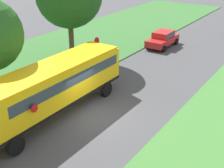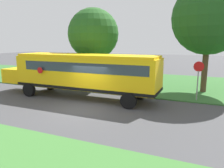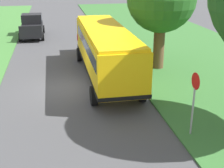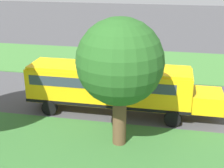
% 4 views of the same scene
% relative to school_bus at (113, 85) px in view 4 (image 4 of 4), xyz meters
% --- Properties ---
extents(ground_plane, '(120.00, 120.00, 0.00)m').
position_rel_school_bus_xyz_m(ground_plane, '(2.31, 1.31, -1.92)').
color(ground_plane, '#424244').
extents(grass_far_side, '(10.00, 80.00, 0.07)m').
position_rel_school_bus_xyz_m(grass_far_side, '(11.31, 1.31, -1.89)').
color(grass_far_side, '#3D7533').
rests_on(grass_far_side, ground).
extents(school_bus, '(2.84, 12.42, 3.16)m').
position_rel_school_bus_xyz_m(school_bus, '(0.00, 0.00, 0.00)').
color(school_bus, yellow).
rests_on(school_bus, ground).
extents(oak_tree_beside_bus, '(4.43, 4.43, 6.92)m').
position_rel_school_bus_xyz_m(oak_tree_beside_bus, '(-3.76, -1.02, 2.73)').
color(oak_tree_beside_bus, brown).
rests_on(oak_tree_beside_bus, ground).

